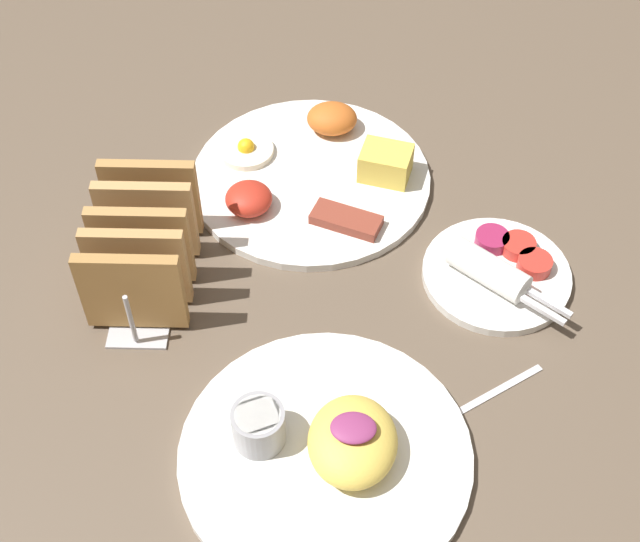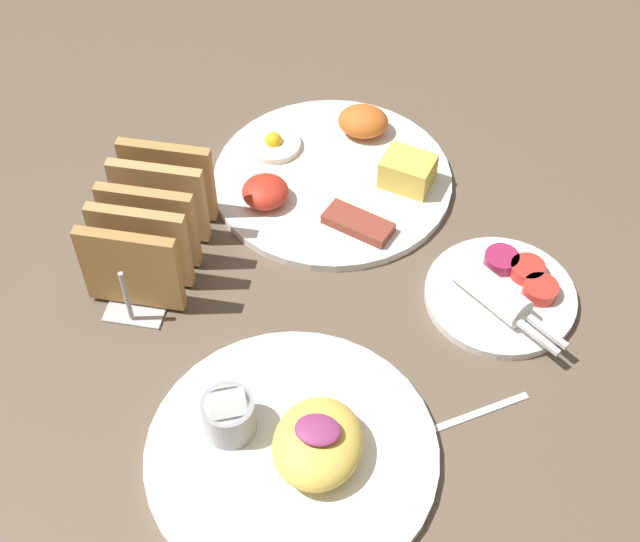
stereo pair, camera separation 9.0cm
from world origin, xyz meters
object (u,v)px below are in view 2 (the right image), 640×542
toast_rack (151,226)px  plate_foreground (293,447)px  plate_condiments (502,292)px  plate_breakfast (335,174)px

toast_rack → plate_foreground: bearing=-47.4°
plate_foreground → toast_rack: bearing=132.6°
plate_condiments → plate_foreground: plate_foreground is taller
plate_breakfast → toast_rack: bearing=-138.0°
plate_condiments → plate_foreground: (-0.17, -0.21, 0.00)m
plate_foreground → plate_condiments: bearing=50.8°
plate_breakfast → toast_rack: toast_rack is taller
plate_breakfast → plate_condiments: plate_breakfast is taller
plate_breakfast → toast_rack: 0.23m
plate_breakfast → plate_foreground: (0.02, -0.36, 0.00)m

